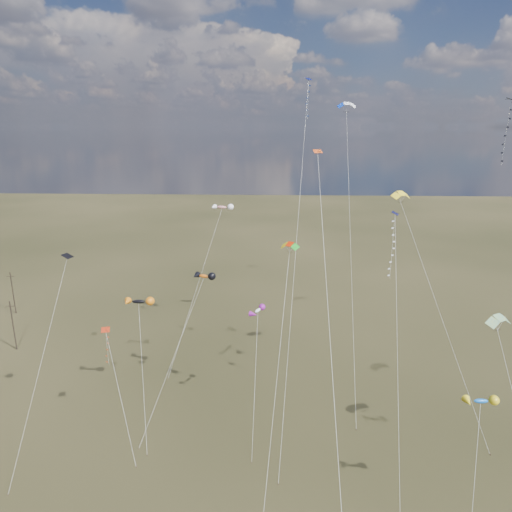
{
  "coord_description": "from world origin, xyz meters",
  "views": [
    {
      "loc": [
        2.21,
        -32.92,
        33.42
      ],
      "look_at": [
        0.0,
        18.0,
        19.0
      ],
      "focal_mm": 32.0,
      "sensor_mm": 36.0,
      "label": 1
    }
  ],
  "objects_px": {
    "utility_pole_far": "(13,293)",
    "novelty_black_orange": "(138,302)",
    "utility_pole_near": "(13,325)",
    "parafoil_yellow": "(402,194)"
  },
  "relations": [
    {
      "from": "parafoil_yellow",
      "to": "novelty_black_orange",
      "type": "bearing_deg",
      "value": -168.76
    },
    {
      "from": "utility_pole_near",
      "to": "parafoil_yellow",
      "type": "xyz_separation_m",
      "value": [
        55.78,
        -5.94,
        21.35
      ]
    },
    {
      "from": "parafoil_yellow",
      "to": "novelty_black_orange",
      "type": "xyz_separation_m",
      "value": [
        -31.95,
        -6.35,
        -12.26
      ]
    },
    {
      "from": "utility_pole_near",
      "to": "utility_pole_far",
      "type": "height_order",
      "value": "same"
    },
    {
      "from": "utility_pole_near",
      "to": "utility_pole_far",
      "type": "bearing_deg",
      "value": 119.74
    },
    {
      "from": "utility_pole_far",
      "to": "parafoil_yellow",
      "type": "height_order",
      "value": "parafoil_yellow"
    },
    {
      "from": "novelty_black_orange",
      "to": "utility_pole_near",
      "type": "bearing_deg",
      "value": 152.71
    },
    {
      "from": "parafoil_yellow",
      "to": "novelty_black_orange",
      "type": "relative_size",
      "value": 1.9
    },
    {
      "from": "utility_pole_far",
      "to": "novelty_black_orange",
      "type": "height_order",
      "value": "novelty_black_orange"
    },
    {
      "from": "utility_pole_near",
      "to": "utility_pole_far",
      "type": "relative_size",
      "value": 1.0
    }
  ]
}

